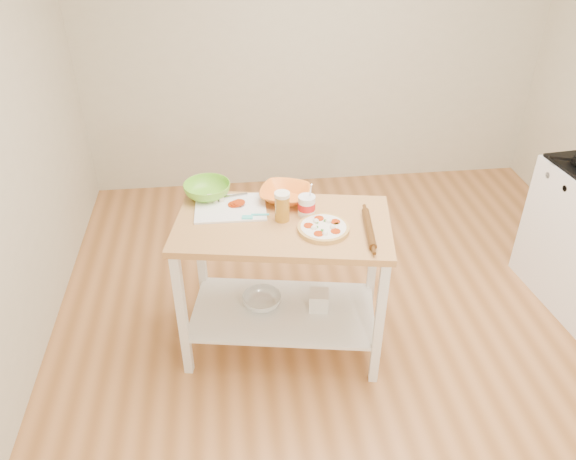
% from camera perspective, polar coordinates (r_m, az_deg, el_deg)
% --- Properties ---
extents(room_shell, '(4.04, 4.54, 2.74)m').
position_cam_1_polar(room_shell, '(2.85, 10.09, 7.85)').
color(room_shell, '#B67743').
rests_on(room_shell, ground).
extents(prep_island, '(1.28, 0.84, 0.90)m').
position_cam_1_polar(prep_island, '(3.22, -0.52, -2.96)').
color(prep_island, tan).
rests_on(prep_island, ground).
extents(pizza, '(0.28, 0.28, 0.04)m').
position_cam_1_polar(pizza, '(3.00, 3.62, 0.21)').
color(pizza, '#D9AE5C').
rests_on(pizza, prep_island).
extents(cutting_board, '(0.41, 0.31, 0.04)m').
position_cam_1_polar(cutting_board, '(3.21, -5.90, 2.32)').
color(cutting_board, white).
rests_on(cutting_board, prep_island).
extents(spatula, '(0.15, 0.05, 0.01)m').
position_cam_1_polar(spatula, '(3.10, -3.45, 1.45)').
color(spatula, '#44D5D4').
rests_on(spatula, cutting_board).
extents(knife, '(0.27, 0.08, 0.01)m').
position_cam_1_polar(knife, '(3.29, -7.05, 3.22)').
color(knife, silver).
rests_on(knife, cutting_board).
extents(orange_bowl, '(0.37, 0.37, 0.07)m').
position_cam_1_polar(orange_bowl, '(3.26, -0.29, 3.65)').
color(orange_bowl, orange).
rests_on(orange_bowl, prep_island).
extents(green_bowl, '(0.28, 0.28, 0.09)m').
position_cam_1_polar(green_bowl, '(3.33, -8.21, 4.03)').
color(green_bowl, '#6EC02D').
rests_on(green_bowl, prep_island).
extents(beer_pint, '(0.09, 0.09, 0.17)m').
position_cam_1_polar(beer_pint, '(3.05, -0.60, 2.42)').
color(beer_pint, '#AD7620').
rests_on(beer_pint, prep_island).
extents(yogurt_tub, '(0.10, 0.10, 0.21)m').
position_cam_1_polar(yogurt_tub, '(3.11, 1.90, 2.49)').
color(yogurt_tub, white).
rests_on(yogurt_tub, prep_island).
extents(rolling_pin, '(0.08, 0.36, 0.04)m').
position_cam_1_polar(rolling_pin, '(3.01, 8.23, 0.15)').
color(rolling_pin, '#503012').
rests_on(rolling_pin, prep_island).
extents(shelf_glass_bowl, '(0.24, 0.24, 0.08)m').
position_cam_1_polar(shelf_glass_bowl, '(3.47, -2.66, -7.20)').
color(shelf_glass_bowl, silver).
rests_on(shelf_glass_bowl, prep_island).
extents(shelf_bin, '(0.14, 0.14, 0.12)m').
position_cam_1_polar(shelf_bin, '(3.44, 3.15, -7.15)').
color(shelf_bin, white).
rests_on(shelf_bin, prep_island).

